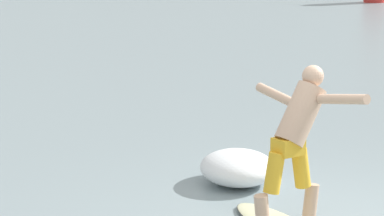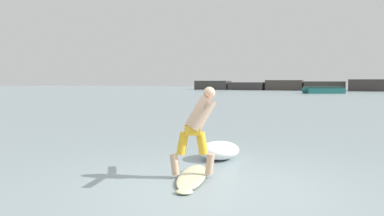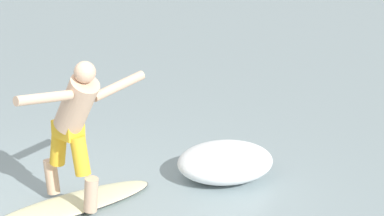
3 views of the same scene
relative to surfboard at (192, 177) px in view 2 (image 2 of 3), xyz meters
The scene contains 6 objects.
ground_plane 0.56m from the surfboard, 26.91° to the right, with size 200.00×200.00×0.00m, color #84969A.
rock_jetty_breakwater 61.75m from the surfboard, 89.83° to the left, with size 46.18×4.71×4.98m.
surfboard is the anchor object (origin of this frame).
surfer 0.91m from the surfboard, 38.91° to the left, with size 0.94×1.37×1.49m.
small_boat_offshore 46.00m from the surfboard, 90.57° to the left, with size 5.75×4.20×0.88m.
wave_foam_at_tail 1.69m from the surfboard, 92.90° to the left, with size 0.92×1.08×0.37m.
Camera 2 is at (1.86, -5.48, 1.64)m, focal length 35.00 mm.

